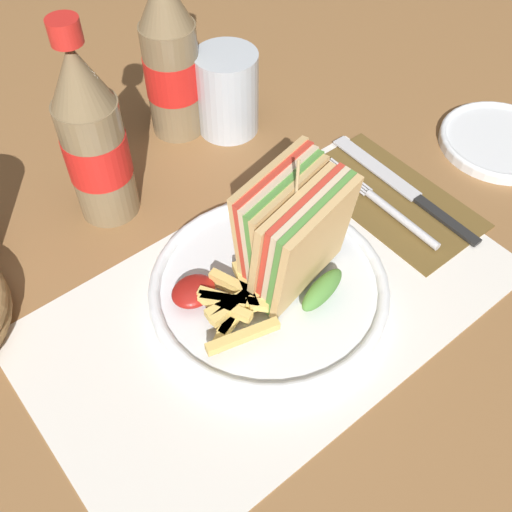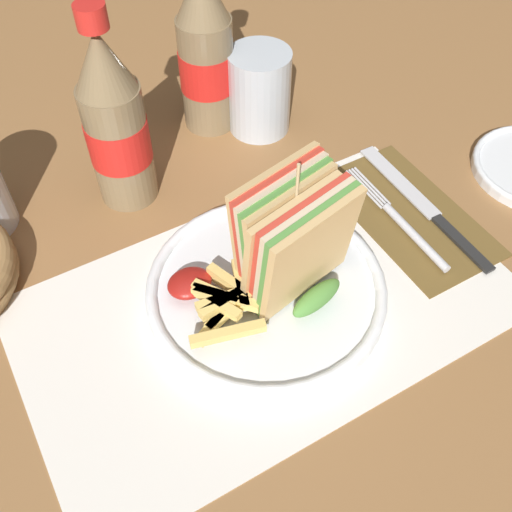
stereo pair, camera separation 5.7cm
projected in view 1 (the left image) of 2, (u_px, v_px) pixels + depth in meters
ground_plane at (309, 298)px, 0.59m from camera, size 4.00×4.00×0.00m
placemat at (272, 303)px, 0.59m from camera, size 0.47×0.28×0.00m
plate_main at (269, 287)px, 0.59m from camera, size 0.24×0.24×0.02m
club_sandwich at (294, 234)px, 0.55m from camera, size 0.12×0.11×0.14m
fries_pile at (236, 305)px, 0.55m from camera, size 0.09×0.09×0.02m
ketchup_blob at (193, 291)px, 0.56m from camera, size 0.04×0.04×0.02m
napkin at (390, 197)px, 0.68m from camera, size 0.11×0.20×0.00m
fork at (390, 210)px, 0.66m from camera, size 0.02×0.17×0.01m
knife at (405, 189)px, 0.68m from camera, size 0.02×0.22×0.00m
coke_bottle_near at (93, 139)px, 0.60m from camera, size 0.07×0.07×0.23m
coke_bottle_far at (171, 60)px, 0.69m from camera, size 0.07×0.07×0.23m
glass_near at (227, 98)px, 0.73m from camera, size 0.08×0.08×0.10m
side_saucer at (500, 140)px, 0.74m from camera, size 0.15×0.15×0.01m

